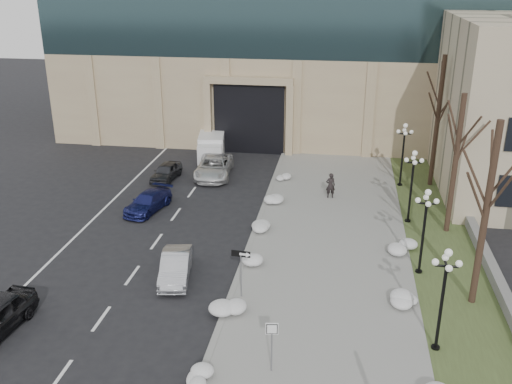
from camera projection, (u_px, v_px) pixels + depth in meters
sidewalk at (328, 253)px, 31.96m from camera, size 9.00×40.00×0.12m
curb at (249, 247)px, 32.61m from camera, size 0.30×40.00×0.14m
grass_strip at (448, 262)px, 31.02m from camera, size 4.00×40.00×0.10m
stone_wall at (479, 243)px, 32.46m from camera, size 0.50×30.00×0.70m
car_b at (176, 267)px, 29.24m from camera, size 2.14×4.26×1.34m
car_c at (148, 202)px, 37.48m from camera, size 2.63×4.50×1.23m
car_d at (214, 167)px, 43.63m from camera, size 2.96×5.68×1.53m
car_e at (166, 172)px, 42.96m from camera, size 1.80×3.84×1.27m
pedestrian at (330, 185)px, 39.20m from camera, size 0.72×0.55×1.78m
box_truck at (212, 145)px, 48.45m from camera, size 2.96×6.18×1.88m
one_way_sign at (244, 260)px, 26.86m from camera, size 0.96×0.27×2.59m
keep_sign at (272, 337)px, 21.95m from camera, size 0.50×0.12×2.33m
snow_clump_b at (202, 379)px, 21.79m from camera, size 1.10×1.60×0.36m
snow_clump_c at (227, 310)px, 26.17m from camera, size 1.10×1.60×0.36m
snow_clump_d at (249, 261)px, 30.55m from camera, size 1.10×1.60×0.36m
snow_clump_e at (267, 226)px, 34.75m from camera, size 1.10×1.60×0.36m
snow_clump_f at (271, 200)px, 38.63m from camera, size 1.10×1.60×0.36m
snow_clump_g at (283, 176)px, 43.08m from camera, size 1.10×1.60×0.36m
snow_clump_i at (408, 304)px, 26.66m from camera, size 1.10×1.60×0.36m
snow_clump_j at (402, 248)px, 32.01m from camera, size 1.10×1.60×0.36m
lamppost_a at (444, 287)px, 22.81m from camera, size 1.18×1.18×4.76m
lamppost_b at (425, 220)px, 28.78m from camera, size 1.18×1.18×4.76m
lamppost_c at (412, 177)px, 34.76m from camera, size 1.18×1.18×4.76m
lamppost_d at (404, 146)px, 40.73m from camera, size 1.18×1.18×4.76m
tree_near at (490, 190)px, 25.16m from camera, size 3.20×3.20×9.00m
tree_mid at (458, 145)px, 32.63m from camera, size 3.20×3.20×8.50m
tree_far at (439, 103)px, 39.74m from camera, size 3.20×3.20×9.50m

